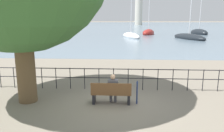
# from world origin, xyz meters

# --- Properties ---
(ground_plane) EXTENTS (1000.00, 1000.00, 0.00)m
(ground_plane) POSITION_xyz_m (0.00, 0.00, 0.00)
(ground_plane) COLOR gray
(harbor_water) EXTENTS (600.00, 300.00, 0.01)m
(harbor_water) POSITION_xyz_m (0.00, 160.04, 0.00)
(harbor_water) COLOR slate
(harbor_water) RESTS_ON ground_plane
(park_bench) EXTENTS (1.60, 0.45, 0.90)m
(park_bench) POSITION_xyz_m (0.00, -0.06, 0.42)
(park_bench) COLOR brown
(park_bench) RESTS_ON ground_plane
(seated_person_left) EXTENTS (0.40, 0.35, 1.21)m
(seated_person_left) POSITION_xyz_m (0.06, 0.02, 0.67)
(seated_person_left) COLOR #4C4C51
(seated_person_left) RESTS_ON ground_plane
(promenade_railing) EXTENTS (15.53, 0.04, 1.05)m
(promenade_railing) POSITION_xyz_m (0.00, 1.79, 0.69)
(promenade_railing) COLOR black
(promenade_railing) RESTS_ON ground_plane
(closed_umbrella) EXTENTS (0.09, 0.09, 0.99)m
(closed_umbrella) POSITION_xyz_m (1.03, 0.00, 0.55)
(closed_umbrella) COLOR navy
(closed_umbrella) RESTS_ON ground_plane
(sailboat_1) EXTENTS (4.15, 7.98, 12.70)m
(sailboat_1) POSITION_xyz_m (1.72, 33.66, 0.35)
(sailboat_1) COLOR white
(sailboat_1) RESTS_ON ground_plane
(sailboat_2) EXTENTS (4.11, 6.09, 9.27)m
(sailboat_2) POSITION_xyz_m (5.95, 42.26, 0.39)
(sailboat_2) COLOR maroon
(sailboat_2) RESTS_ON ground_plane
(sailboat_3) EXTENTS (5.02, 8.99, 12.41)m
(sailboat_3) POSITION_xyz_m (11.85, 31.01, 0.32)
(sailboat_3) COLOR black
(sailboat_3) RESTS_ON ground_plane
(sailboat_4) EXTENTS (3.60, 6.95, 8.49)m
(sailboat_4) POSITION_xyz_m (17.91, 44.32, 0.37)
(sailboat_4) COLOR black
(sailboat_4) RESTS_ON ground_plane
(harbor_lighthouse) EXTENTS (4.67, 4.67, 23.90)m
(harbor_lighthouse) POSITION_xyz_m (9.23, 133.53, 11.12)
(harbor_lighthouse) COLOR beige
(harbor_lighthouse) RESTS_ON ground_plane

